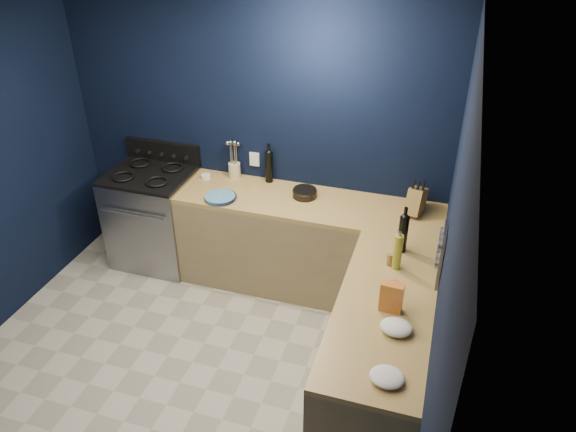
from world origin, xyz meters
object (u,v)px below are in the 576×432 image
at_px(knife_block, 416,201).
at_px(crouton_bag, 391,297).
at_px(plate_stack, 220,197).
at_px(utensil_crock, 235,170).
at_px(gas_range, 155,219).

height_order(knife_block, crouton_bag, knife_block).
distance_m(plate_stack, utensil_crock, 0.44).
relative_size(knife_block, crouton_bag, 1.05).
relative_size(gas_range, crouton_bag, 4.38).
distance_m(knife_block, crouton_bag, 1.28).
bearing_deg(gas_range, plate_stack, -12.07).
bearing_deg(crouton_bag, utensil_crock, 142.56).
relative_size(gas_range, utensil_crock, 6.70).
distance_m(plate_stack, crouton_bag, 1.91).
bearing_deg(crouton_bag, gas_range, 157.54).
xyz_separation_m(gas_range, utensil_crock, (0.75, 0.26, 0.51)).
relative_size(plate_stack, utensil_crock, 1.93).
height_order(gas_range, crouton_bag, crouton_bag).
distance_m(utensil_crock, knife_block, 1.68).
bearing_deg(knife_block, utensil_crock, -172.45).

